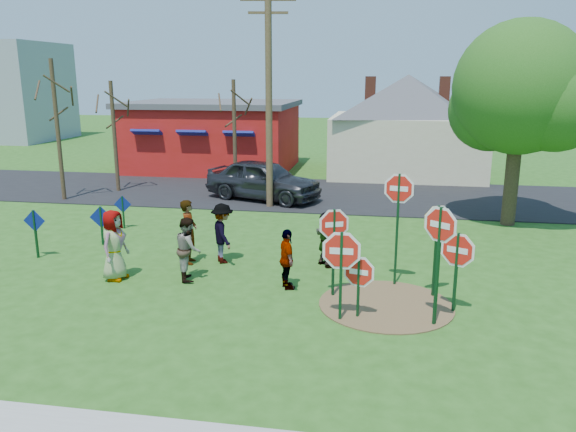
% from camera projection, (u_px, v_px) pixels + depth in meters
% --- Properties ---
extents(ground, '(120.00, 120.00, 0.00)m').
position_uv_depth(ground, '(216.00, 280.00, 15.08)').
color(ground, '#255217').
rests_on(ground, ground).
extents(road, '(120.00, 7.50, 0.04)m').
position_uv_depth(road, '(288.00, 193.00, 26.08)').
color(road, black).
rests_on(road, ground).
extents(dirt_patch, '(3.20, 3.20, 0.03)m').
position_uv_depth(dirt_patch, '(386.00, 305.00, 13.39)').
color(dirt_patch, brown).
rests_on(dirt_patch, ground).
extents(red_building, '(9.40, 7.69, 3.90)m').
position_uv_depth(red_building, '(214.00, 135.00, 32.70)').
color(red_building, '#A31610').
rests_on(red_building, ground).
extents(cream_house, '(9.40, 9.40, 6.50)m').
position_uv_depth(cream_house, '(407.00, 121.00, 30.69)').
color(cream_house, beige).
rests_on(cream_house, ground).
extents(stop_sign_a, '(1.17, 0.08, 2.21)m').
position_uv_depth(stop_sign_a, '(341.00, 257.00, 12.25)').
color(stop_sign_a, '#0F391B').
rests_on(stop_sign_a, ground).
extents(stop_sign_b, '(1.02, 0.22, 3.09)m').
position_uv_depth(stop_sign_b, '(398.00, 201.00, 14.16)').
color(stop_sign_b, '#0F391B').
rests_on(stop_sign_b, ground).
extents(stop_sign_c, '(0.85, 0.64, 2.81)m').
position_uv_depth(stop_sign_c, '(440.00, 239.00, 11.86)').
color(stop_sign_c, '#0F391B').
rests_on(stop_sign_c, ground).
extents(stop_sign_d, '(0.90, 0.47, 2.46)m').
position_uv_depth(stop_sign_d, '(437.00, 228.00, 13.51)').
color(stop_sign_d, '#0F391B').
rests_on(stop_sign_d, ground).
extents(stop_sign_e, '(0.95, 0.25, 1.58)m').
position_uv_depth(stop_sign_e, '(359.00, 275.00, 12.49)').
color(stop_sign_e, '#0F391B').
rests_on(stop_sign_e, ground).
extents(stop_sign_f, '(0.98, 0.51, 2.05)m').
position_uv_depth(stop_sign_f, '(457.00, 255.00, 12.70)').
color(stop_sign_f, '#0F391B').
rests_on(stop_sign_f, ground).
extents(stop_sign_g, '(0.95, 0.40, 2.36)m').
position_uv_depth(stop_sign_g, '(334.00, 233.00, 13.58)').
color(stop_sign_g, '#0F391B').
rests_on(stop_sign_g, ground).
extents(blue_diamond_b, '(0.68, 0.07, 1.49)m').
position_uv_depth(blue_diamond_b, '(35.00, 228.00, 16.69)').
color(blue_diamond_b, '#0F391B').
rests_on(blue_diamond_b, ground).
extents(blue_diamond_c, '(0.72, 0.15, 1.29)m').
position_uv_depth(blue_diamond_c, '(101.00, 221.00, 18.03)').
color(blue_diamond_c, '#0F391B').
rests_on(blue_diamond_c, ground).
extents(blue_diamond_d, '(0.62, 0.08, 1.20)m').
position_uv_depth(blue_diamond_d, '(123.00, 208.00, 19.98)').
color(blue_diamond_d, '#0F391B').
rests_on(blue_diamond_d, ground).
extents(person_a, '(0.73, 1.01, 1.91)m').
position_uv_depth(person_a, '(114.00, 245.00, 14.90)').
color(person_a, navy).
rests_on(person_a, ground).
extents(person_b, '(0.57, 0.76, 1.89)m').
position_uv_depth(person_b, '(189.00, 232.00, 16.22)').
color(person_b, '#247361').
rests_on(person_b, ground).
extents(person_c, '(0.91, 1.01, 1.71)m').
position_uv_depth(person_c, '(188.00, 249.00, 14.93)').
color(person_c, '#925B33').
rests_on(person_c, ground).
extents(person_d, '(1.14, 1.31, 1.76)m').
position_uv_depth(person_d, '(223.00, 233.00, 16.29)').
color(person_d, '#37383D').
rests_on(person_d, ground).
extents(person_e, '(0.73, 1.00, 1.58)m').
position_uv_depth(person_e, '(287.00, 259.00, 14.27)').
color(person_e, '#492B53').
rests_on(person_e, ground).
extents(person_f, '(1.27, 1.46, 1.60)m').
position_uv_depth(person_f, '(327.00, 239.00, 16.02)').
color(person_f, '#235331').
rests_on(person_f, ground).
extents(suv, '(5.54, 3.66, 1.75)m').
position_uv_depth(suv, '(263.00, 180.00, 24.52)').
color(suv, '#303035').
rests_on(suv, road).
extents(utility_pole, '(2.13, 0.48, 8.75)m').
position_uv_depth(utility_pole, '(269.00, 94.00, 22.29)').
color(utility_pole, '#4C3823').
rests_on(utility_pole, ground).
extents(leafy_tree, '(5.11, 4.66, 7.26)m').
position_uv_depth(leafy_tree, '(524.00, 95.00, 19.53)').
color(leafy_tree, '#382819').
rests_on(leafy_tree, ground).
extents(bare_tree_west, '(1.80, 1.80, 6.03)m').
position_uv_depth(bare_tree_west, '(56.00, 110.00, 23.80)').
color(bare_tree_west, '#382819').
rests_on(bare_tree_west, ground).
extents(bare_tree_east, '(1.80, 1.80, 5.17)m').
position_uv_depth(bare_tree_east, '(234.00, 119.00, 26.23)').
color(bare_tree_east, '#382819').
rests_on(bare_tree_east, ground).
extents(bare_tree_mid, '(1.80, 1.80, 5.11)m').
position_uv_depth(bare_tree_mid, '(113.00, 121.00, 25.80)').
color(bare_tree_mid, '#382819').
rests_on(bare_tree_mid, ground).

